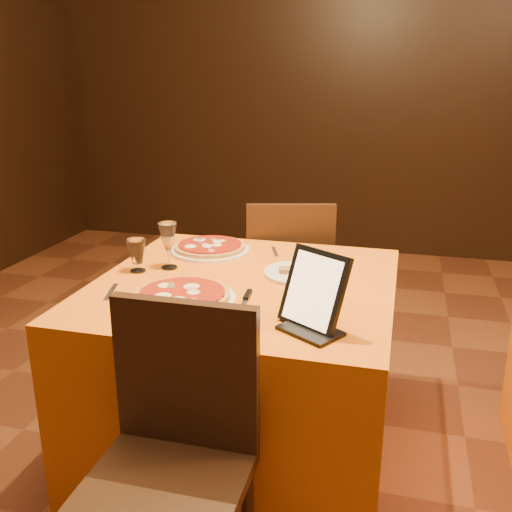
% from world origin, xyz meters
% --- Properties ---
extents(wall_back, '(6.00, 0.01, 2.80)m').
position_xyz_m(wall_back, '(0.00, 3.50, 1.40)').
color(wall_back, black).
rests_on(wall_back, floor).
extents(main_table, '(1.10, 1.10, 0.75)m').
position_xyz_m(main_table, '(-0.51, 0.55, 0.38)').
color(main_table, orange).
rests_on(main_table, floor).
extents(chair_main_near, '(0.38, 0.38, 0.91)m').
position_xyz_m(chair_main_near, '(-0.51, -0.25, 0.46)').
color(chair_main_near, black).
rests_on(chair_main_near, floor).
extents(chair_main_far, '(0.53, 0.53, 0.91)m').
position_xyz_m(chair_main_far, '(-0.51, 1.36, 0.46)').
color(chair_main_far, black).
rests_on(chair_main_far, floor).
extents(pizza_near, '(0.37, 0.37, 0.03)m').
position_xyz_m(pizza_near, '(-0.67, 0.30, 0.77)').
color(pizza_near, white).
rests_on(pizza_near, main_table).
extents(pizza_far, '(0.34, 0.34, 0.03)m').
position_xyz_m(pizza_far, '(-0.76, 0.87, 0.77)').
color(pizza_far, white).
rests_on(pizza_far, main_table).
extents(cutlet_dish, '(0.27, 0.27, 0.03)m').
position_xyz_m(cutlet_dish, '(-0.33, 0.67, 0.76)').
color(cutlet_dish, white).
rests_on(cutlet_dish, main_table).
extents(wine_glass, '(0.09, 0.09, 0.19)m').
position_xyz_m(wine_glass, '(-0.85, 0.61, 0.84)').
color(wine_glass, '#E4C981').
rests_on(wine_glass, main_table).
extents(water_glass, '(0.07, 0.07, 0.13)m').
position_xyz_m(water_glass, '(-0.95, 0.55, 0.81)').
color(water_glass, white).
rests_on(water_glass, main_table).
extents(tablet, '(0.23, 0.20, 0.24)m').
position_xyz_m(tablet, '(-0.20, 0.22, 0.87)').
color(tablet, black).
rests_on(tablet, main_table).
extents(knife, '(0.03, 0.20, 0.01)m').
position_xyz_m(knife, '(-0.45, 0.31, 0.75)').
color(knife, '#ABACB2').
rests_on(knife, main_table).
extents(fork_near, '(0.06, 0.16, 0.01)m').
position_xyz_m(fork_near, '(-0.94, 0.31, 0.75)').
color(fork_near, silver).
rests_on(fork_near, main_table).
extents(fork_far, '(0.06, 0.14, 0.01)m').
position_xyz_m(fork_far, '(-0.48, 0.92, 0.75)').
color(fork_far, silver).
rests_on(fork_far, main_table).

